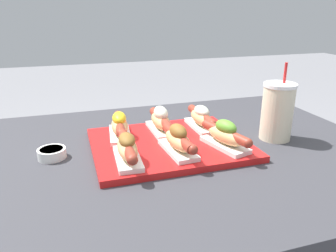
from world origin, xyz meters
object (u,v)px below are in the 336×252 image
object	(u,v)px
hot_dog_0	(127,148)
serving_tray	(170,144)
hot_dog_3	(120,125)
hot_dog_2	(225,135)
hot_dog_4	(161,120)
hot_dog_1	(179,140)
hot_dog_5	(201,118)
sauce_bowl	(52,153)
drink_cup	(277,111)

from	to	relation	value
hot_dog_0	serving_tray	bearing A→B (deg)	32.08
hot_dog_0	hot_dog_3	distance (m)	0.17
hot_dog_0	hot_dog_2	bearing A→B (deg)	0.93
hot_dog_4	hot_dog_2	bearing A→B (deg)	-51.80
hot_dog_1	hot_dog_5	size ratio (longest dim) A/B	1.00
serving_tray	hot_dog_2	size ratio (longest dim) A/B	2.30
serving_tray	sauce_bowl	xyz separation A→B (m)	(-0.33, 0.03, 0.01)
serving_tray	hot_dog_5	bearing A→B (deg)	30.88
hot_dog_1	drink_cup	size ratio (longest dim) A/B	0.83
hot_dog_1	drink_cup	xyz separation A→B (m)	(0.33, 0.04, 0.03)
hot_dog_1	hot_dog_2	xyz separation A→B (m)	(0.13, -0.01, 0.00)
hot_dog_3	sauce_bowl	size ratio (longest dim) A/B	2.60
serving_tray	drink_cup	world-z (taller)	drink_cup
sauce_bowl	hot_dog_2	bearing A→B (deg)	-13.44
hot_dog_5	drink_cup	xyz separation A→B (m)	(0.20, -0.11, 0.04)
hot_dog_1	hot_dog_4	bearing A→B (deg)	90.53
serving_tray	hot_dog_4	world-z (taller)	hot_dog_4
hot_dog_5	drink_cup	distance (m)	0.23
hot_dog_1	hot_dog_2	size ratio (longest dim) A/B	1.03
hot_dog_5	drink_cup	world-z (taller)	drink_cup
hot_dog_4	drink_cup	world-z (taller)	drink_cup
hot_dog_1	hot_dog_5	bearing A→B (deg)	50.07
hot_dog_0	drink_cup	distance (m)	0.47
hot_dog_4	drink_cup	size ratio (longest dim) A/B	0.84
hot_dog_0	sauce_bowl	xyz separation A→B (m)	(-0.18, 0.11, -0.04)
hot_dog_0	hot_dog_4	xyz separation A→B (m)	(0.14, 0.17, 0.00)
serving_tray	hot_dog_1	world-z (taller)	hot_dog_1
sauce_bowl	hot_dog_5	bearing A→B (deg)	6.50
hot_dog_0	hot_dog_2	xyz separation A→B (m)	(0.27, 0.00, 0.00)
hot_dog_4	hot_dog_5	world-z (taller)	hot_dog_4
hot_dog_2	hot_dog_3	xyz separation A→B (m)	(-0.26, 0.17, -0.00)
hot_dog_4	hot_dog_3	bearing A→B (deg)	-178.46
hot_dog_3	hot_dog_4	world-z (taller)	hot_dog_4
hot_dog_0	hot_dog_2	size ratio (longest dim) A/B	1.03
hot_dog_5	drink_cup	size ratio (longest dim) A/B	0.84
serving_tray	hot_dog_3	distance (m)	0.16
hot_dog_3	drink_cup	world-z (taller)	drink_cup
serving_tray	hot_dog_0	xyz separation A→B (m)	(-0.14, -0.09, 0.04)
hot_dog_4	hot_dog_0	bearing A→B (deg)	-128.75
hot_dog_5	hot_dog_0	bearing A→B (deg)	-148.50
hot_dog_3	hot_dog_4	bearing A→B (deg)	1.54
hot_dog_5	hot_dog_2	bearing A→B (deg)	-89.04
sauce_bowl	hot_dog_1	bearing A→B (deg)	-17.47
hot_dog_2	hot_dog_3	size ratio (longest dim) A/B	0.98
hot_dog_0	hot_dog_1	distance (m)	0.14
sauce_bowl	drink_cup	xyz separation A→B (m)	(0.65, -0.06, 0.07)
hot_dog_3	sauce_bowl	xyz separation A→B (m)	(-0.19, -0.06, -0.04)
sauce_bowl	drink_cup	world-z (taller)	drink_cup
hot_dog_0	hot_dog_4	bearing A→B (deg)	51.25
hot_dog_4	hot_dog_5	distance (m)	0.13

